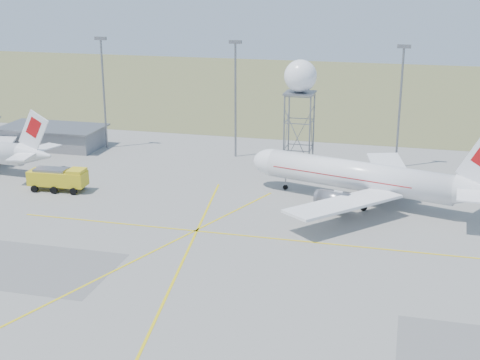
# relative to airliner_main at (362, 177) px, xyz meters

# --- Properties ---
(grass_strip) EXTENTS (400.00, 120.00, 0.03)m
(grass_strip) POSITION_rel_airliner_main_xyz_m (-13.82, 93.74, -3.83)
(grass_strip) COLOR #5C6437
(grass_strip) RESTS_ON ground
(building_grey) EXTENTS (19.00, 10.00, 3.90)m
(building_grey) POSITION_rel_airliner_main_xyz_m (-58.82, 17.74, -1.87)
(building_grey) COLOR gray
(building_grey) RESTS_ON ground
(mast_a) EXTENTS (2.20, 0.50, 20.50)m
(mast_a) POSITION_rel_airliner_main_xyz_m (-48.82, 19.74, 8.22)
(mast_a) COLOR slate
(mast_a) RESTS_ON ground
(mast_b) EXTENTS (2.20, 0.50, 20.50)m
(mast_b) POSITION_rel_airliner_main_xyz_m (-23.82, 19.74, 8.22)
(mast_b) COLOR slate
(mast_b) RESTS_ON ground
(mast_c) EXTENTS (2.20, 0.50, 20.50)m
(mast_c) POSITION_rel_airliner_main_xyz_m (4.18, 19.74, 8.22)
(mast_c) COLOR slate
(mast_c) RESTS_ON ground
(airliner_main) EXTENTS (36.38, 34.54, 12.55)m
(airliner_main) POSITION_rel_airliner_main_xyz_m (0.00, 0.00, 0.00)
(airliner_main) COLOR white
(airliner_main) RESTS_ON ground
(radar_tower) EXTENTS (5.14, 5.14, 18.59)m
(radar_tower) POSITION_rel_airliner_main_xyz_m (-11.19, 11.86, 6.59)
(radar_tower) COLOR slate
(radar_tower) RESTS_ON ground
(fire_truck) EXTENTS (8.95, 3.92, 3.52)m
(fire_truck) POSITION_rel_airliner_main_xyz_m (-44.59, -5.70, -2.16)
(fire_truck) COLOR gold
(fire_truck) RESTS_ON ground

